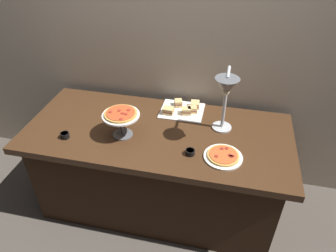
{
  "coord_description": "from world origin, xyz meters",
  "views": [
    {
      "loc": [
        0.46,
        -1.7,
        2.08
      ],
      "look_at": [
        0.08,
        0.0,
        0.81
      ],
      "focal_mm": 32.92,
      "sensor_mm": 36.0,
      "label": 1
    }
  ],
  "objects_px": {
    "heat_lamp": "(226,91)",
    "sandwich_platter": "(183,109)",
    "pizza_plate_front": "(223,156)",
    "pizza_plate_center": "(121,117)",
    "sauce_cup_near": "(65,135)",
    "sauce_cup_far": "(190,152)"
  },
  "relations": [
    {
      "from": "heat_lamp",
      "to": "sandwich_platter",
      "type": "distance_m",
      "value": 0.55
    },
    {
      "from": "pizza_plate_front",
      "to": "pizza_plate_center",
      "type": "distance_m",
      "value": 0.72
    },
    {
      "from": "pizza_plate_front",
      "to": "sauce_cup_near",
      "type": "height_order",
      "value": "sauce_cup_near"
    },
    {
      "from": "heat_lamp",
      "to": "pizza_plate_center",
      "type": "bearing_deg",
      "value": -171.2
    },
    {
      "from": "heat_lamp",
      "to": "sandwich_platter",
      "type": "height_order",
      "value": "heat_lamp"
    },
    {
      "from": "heat_lamp",
      "to": "sauce_cup_far",
      "type": "bearing_deg",
      "value": -130.85
    },
    {
      "from": "heat_lamp",
      "to": "pizza_plate_center",
      "type": "distance_m",
      "value": 0.71
    },
    {
      "from": "sandwich_platter",
      "to": "sauce_cup_near",
      "type": "xyz_separation_m",
      "value": [
        -0.74,
        -0.5,
        -0.0
      ]
    },
    {
      "from": "sauce_cup_far",
      "to": "sandwich_platter",
      "type": "bearing_deg",
      "value": 105.55
    },
    {
      "from": "sandwich_platter",
      "to": "sauce_cup_far",
      "type": "relative_size",
      "value": 5.31
    },
    {
      "from": "pizza_plate_center",
      "to": "heat_lamp",
      "type": "bearing_deg",
      "value": 8.8
    },
    {
      "from": "sauce_cup_near",
      "to": "pizza_plate_center",
      "type": "bearing_deg",
      "value": 17.27
    },
    {
      "from": "sandwich_platter",
      "to": "sauce_cup_near",
      "type": "distance_m",
      "value": 0.89
    },
    {
      "from": "heat_lamp",
      "to": "sandwich_platter",
      "type": "bearing_deg",
      "value": 137.98
    },
    {
      "from": "heat_lamp",
      "to": "pizza_plate_front",
      "type": "distance_m",
      "value": 0.41
    },
    {
      "from": "sandwich_platter",
      "to": "heat_lamp",
      "type": "bearing_deg",
      "value": -42.02
    },
    {
      "from": "heat_lamp",
      "to": "sauce_cup_near",
      "type": "relative_size",
      "value": 8.06
    },
    {
      "from": "sauce_cup_far",
      "to": "pizza_plate_center",
      "type": "bearing_deg",
      "value": 168.46
    },
    {
      "from": "sauce_cup_near",
      "to": "sauce_cup_far",
      "type": "bearing_deg",
      "value": 1.15
    },
    {
      "from": "heat_lamp",
      "to": "pizza_plate_front",
      "type": "relative_size",
      "value": 1.96
    },
    {
      "from": "pizza_plate_front",
      "to": "heat_lamp",
      "type": "bearing_deg",
      "value": 100.39
    },
    {
      "from": "pizza_plate_center",
      "to": "sauce_cup_far",
      "type": "xyz_separation_m",
      "value": [
        0.49,
        -0.1,
        -0.13
      ]
    }
  ]
}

